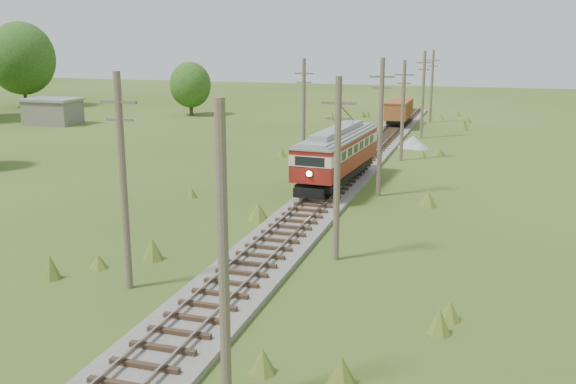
% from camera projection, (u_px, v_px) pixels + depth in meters
% --- Properties ---
extents(railbed_main, '(3.60, 96.00, 0.57)m').
position_uv_depth(railbed_main, '(341.00, 180.00, 46.19)').
color(railbed_main, '#605B54').
rests_on(railbed_main, ground).
extents(streetcar, '(3.62, 12.17, 5.51)m').
position_uv_depth(streetcar, '(338.00, 151.00, 44.47)').
color(streetcar, black).
rests_on(streetcar, ground).
extents(gondola, '(2.46, 7.54, 2.50)m').
position_uv_depth(gondola, '(399.00, 110.00, 74.46)').
color(gondola, black).
rests_on(gondola, ground).
extents(gravel_pile, '(2.99, 3.17, 1.09)m').
position_uv_depth(gravel_pile, '(414.00, 142.00, 60.87)').
color(gravel_pile, gray).
rests_on(gravel_pile, ground).
extents(utility_pole_r_1, '(0.30, 0.30, 8.80)m').
position_uv_depth(utility_pole_r_1, '(223.00, 260.00, 17.38)').
color(utility_pole_r_1, brown).
rests_on(utility_pole_r_1, ground).
extents(utility_pole_r_2, '(1.60, 0.30, 8.60)m').
position_uv_depth(utility_pole_r_2, '(337.00, 168.00, 29.39)').
color(utility_pole_r_2, brown).
rests_on(utility_pole_r_2, ground).
extents(utility_pole_r_3, '(1.60, 0.30, 9.00)m').
position_uv_depth(utility_pole_r_3, '(381.00, 127.00, 41.44)').
color(utility_pole_r_3, brown).
rests_on(utility_pole_r_3, ground).
extents(utility_pole_r_4, '(1.60, 0.30, 8.40)m').
position_uv_depth(utility_pole_r_4, '(403.00, 110.00, 53.64)').
color(utility_pole_r_4, brown).
rests_on(utility_pole_r_4, ground).
extents(utility_pole_r_5, '(1.60, 0.30, 8.90)m').
position_uv_depth(utility_pole_r_5, '(423.00, 94.00, 65.54)').
color(utility_pole_r_5, brown).
rests_on(utility_pole_r_5, ground).
extents(utility_pole_r_6, '(1.60, 0.30, 8.70)m').
position_uv_depth(utility_pole_r_6, '(432.00, 86.00, 77.69)').
color(utility_pole_r_6, brown).
rests_on(utility_pole_r_6, ground).
extents(utility_pole_l_a, '(1.60, 0.30, 9.00)m').
position_uv_depth(utility_pole_l_a, '(123.00, 181.00, 25.91)').
color(utility_pole_l_a, brown).
rests_on(utility_pole_l_a, ground).
extents(utility_pole_l_b, '(1.60, 0.30, 8.60)m').
position_uv_depth(utility_pole_l_b, '(304.00, 111.00, 52.05)').
color(utility_pole_l_b, brown).
rests_on(utility_pole_l_b, ground).
extents(tree_left_5, '(9.66, 9.66, 12.44)m').
position_uv_depth(tree_left_5, '(22.00, 58.00, 93.98)').
color(tree_left_5, '#38281C').
rests_on(tree_left_5, ground).
extents(tree_mid_a, '(5.46, 5.46, 7.03)m').
position_uv_depth(tree_mid_a, '(190.00, 85.00, 84.86)').
color(tree_mid_a, '#38281C').
rests_on(tree_mid_a, ground).
extents(shed, '(6.40, 4.40, 3.10)m').
position_uv_depth(shed, '(53.00, 111.00, 76.80)').
color(shed, slate).
rests_on(shed, ground).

